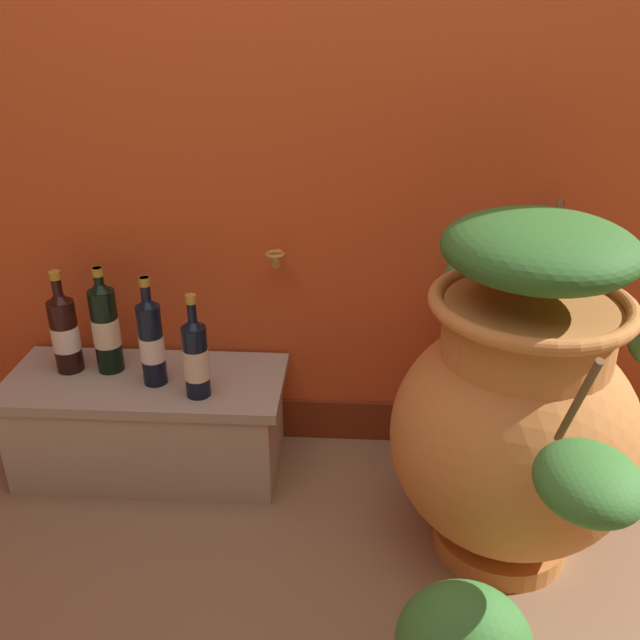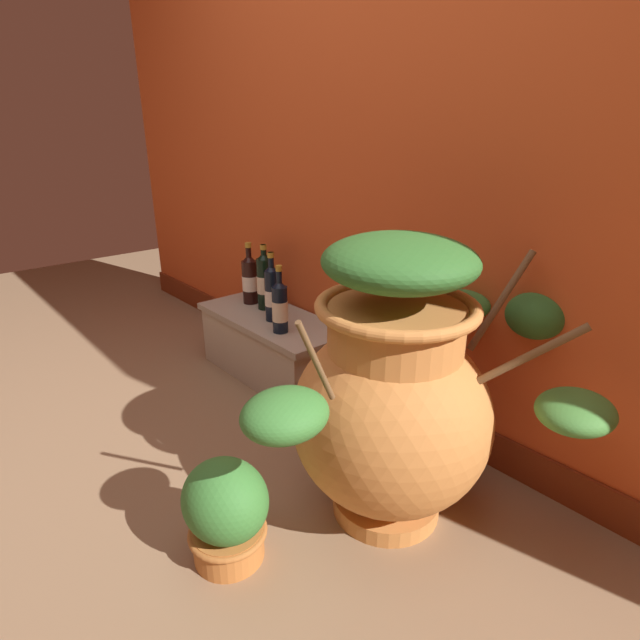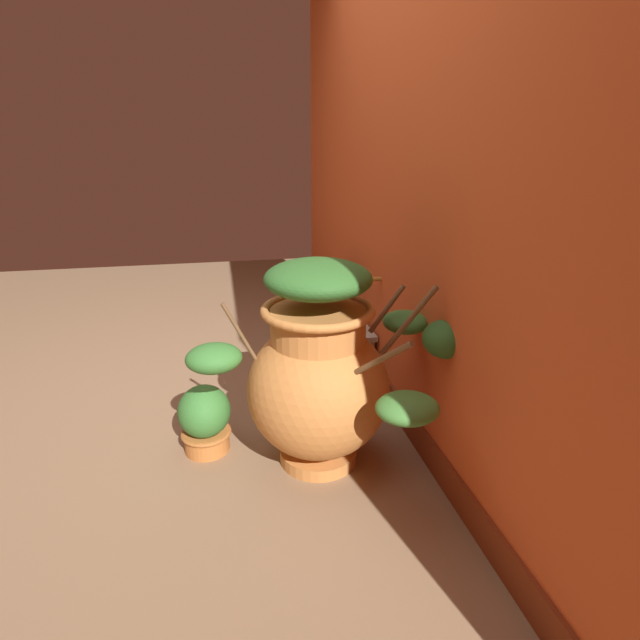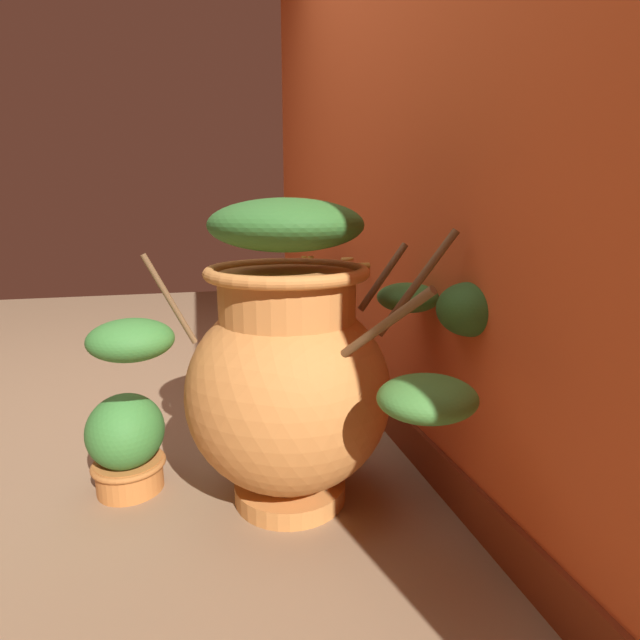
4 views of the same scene
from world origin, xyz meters
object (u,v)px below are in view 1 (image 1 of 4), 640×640
(terracotta_urn, at_px, (520,406))
(wine_bottle_middle, at_px, (151,339))
(wine_bottle_left, at_px, (105,325))
(wine_bottle_back, at_px, (196,356))
(wine_bottle_right, at_px, (64,330))

(terracotta_urn, distance_m, wine_bottle_middle, 1.02)
(wine_bottle_left, xyz_separation_m, wine_bottle_back, (0.30, -0.13, -0.02))
(wine_bottle_left, bearing_deg, wine_bottle_middle, -23.71)
(terracotta_urn, bearing_deg, wine_bottle_right, 165.89)
(terracotta_urn, xyz_separation_m, wine_bottle_right, (-1.26, 0.32, 0.01))
(wine_bottle_middle, xyz_separation_m, wine_bottle_back, (0.14, -0.06, -0.02))
(terracotta_urn, xyz_separation_m, wine_bottle_back, (-0.85, 0.20, 0.00))
(wine_bottle_middle, height_order, wine_bottle_right, wine_bottle_middle)
(wine_bottle_back, bearing_deg, wine_bottle_right, 163.88)
(terracotta_urn, relative_size, wine_bottle_right, 3.48)
(wine_bottle_middle, height_order, wine_bottle_back, wine_bottle_middle)
(wine_bottle_left, relative_size, wine_bottle_middle, 0.99)
(terracotta_urn, height_order, wine_bottle_left, terracotta_urn)
(wine_bottle_left, xyz_separation_m, wine_bottle_middle, (0.16, -0.07, -0.01))
(terracotta_urn, xyz_separation_m, wine_bottle_left, (-1.14, 0.32, 0.03))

